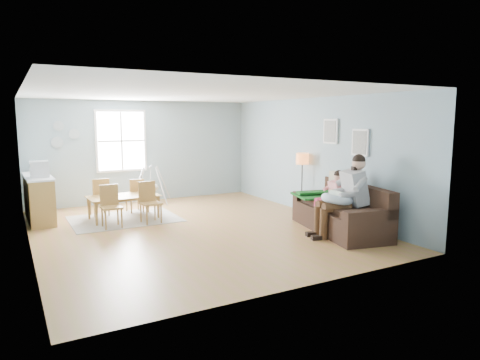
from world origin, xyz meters
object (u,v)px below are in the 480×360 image
dining_table (124,208)px  baby_swing (151,187)px  sofa (342,215)px  monitor (39,169)px  counter (39,198)px  chair_nw (100,195)px  floor_lamp (302,164)px  chair_se (149,200)px  chair_sw (110,204)px  storage_cube (363,224)px  chair_ne (136,194)px  toddler (334,190)px  father (346,193)px

dining_table → baby_swing: (1.09, 1.54, 0.17)m
sofa → monitor: size_ratio=6.91×
monitor → counter: bearing=94.0°
chair_nw → counter: (-1.26, 0.23, 0.01)m
floor_lamp → chair_se: (-3.44, 0.83, -0.68)m
baby_swing → counter: bearing=-164.7°
chair_sw → monitor: 1.73m
sofa → storage_cube: bearing=-91.0°
floor_lamp → chair_ne: 4.01m
floor_lamp → chair_sw: bearing=169.0°
sofa → toddler: toddler is taller
sofa → chair_sw: 4.71m
father → storage_cube: (0.20, -0.29, -0.56)m
sofa → baby_swing: bearing=118.0°
storage_cube → chair_nw: (-3.95, 4.26, 0.23)m
toddler → dining_table: bearing=140.8°
storage_cube → chair_sw: bearing=141.6°
sofa → toddler: (-0.04, 0.24, 0.47)m
storage_cube → monitor: monitor is taller
chair_nw → chair_ne: (0.82, 0.01, -0.04)m
chair_sw → sofa: bearing=-32.7°
father → floor_lamp: bearing=76.2°
floor_lamp → counter: bearing=158.4°
dining_table → chair_se: size_ratio=1.70×
chair_nw → counter: bearing=169.5°
toddler → father: bearing=-108.0°
storage_cube → chair_se: size_ratio=0.68×
chair_ne → monitor: size_ratio=2.26×
chair_nw → storage_cube: bearing=-47.1°
sofa → father: (-0.21, -0.29, 0.50)m
storage_cube → baby_swing: bearing=115.2°
toddler → chair_se: 3.89m
storage_cube → counter: bearing=139.2°
toddler → chair_ne: size_ratio=1.18×
chair_nw → monitor: bearing=-175.1°
sofa → chair_ne: (-3.14, 3.68, 0.12)m
monitor → storage_cube: bearing=-38.7°
floor_lamp → father: bearing=-103.8°
counter → monitor: size_ratio=5.00×
chair_sw → counter: (-1.25, 1.36, 0.01)m
floor_lamp → dining_table: bearing=160.1°
father → storage_cube: size_ratio=2.59×
father → baby_swing: (-2.26, 4.95, -0.39)m
baby_swing → storage_cube: bearing=-64.8°
floor_lamp → storage_cube: size_ratio=2.35×
storage_cube → chair_sw: 5.05m
toddler → storage_cube: 0.99m
counter → baby_swing: 2.85m
father → chair_nw: 5.47m
toddler → sofa: bearing=-81.4°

